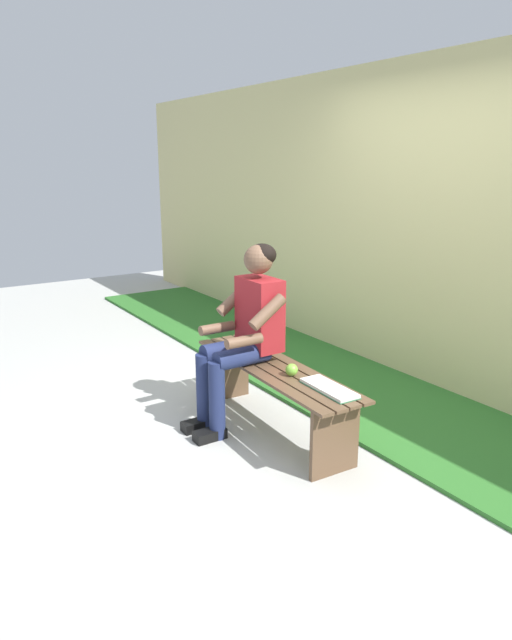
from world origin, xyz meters
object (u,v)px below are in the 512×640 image
at_px(person_seated, 245,328).
at_px(book_open, 329,389).
at_px(apple, 292,370).
at_px(bench_near, 274,383).

relative_size(person_seated, book_open, 3.05).
bearing_deg(book_open, apple, 10.62).
distance_m(apple, book_open, 0.32).
distance_m(bench_near, book_open, 0.54).
height_order(person_seated, book_open, person_seated).
bearing_deg(bench_near, person_seated, 25.51).
relative_size(bench_near, apple, 19.59).
relative_size(bench_near, person_seated, 1.25).
height_order(bench_near, person_seated, person_seated).
distance_m(person_seated, apple, 0.47).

